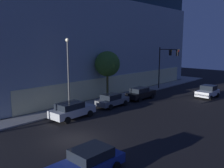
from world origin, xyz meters
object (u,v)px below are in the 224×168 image
modern_building (62,39)px  car_white (208,92)px  street_lamp_sidewalk (68,66)px  car_grey (112,100)px  sidewalk_tree (107,64)px  car_silver (72,110)px  traffic_light_far_corner (166,60)px  car_blue (88,161)px  car_black (141,93)px

modern_building → car_white: bearing=-76.5°
street_lamp_sidewalk → car_grey: 6.81m
sidewalk_tree → car_silver: (-8.49, -3.15, -3.98)m
sidewalk_tree → modern_building: bearing=74.6°
traffic_light_far_corner → street_lamp_sidewalk: street_lamp_sidewalk is taller
modern_building → car_grey: (-6.75, -19.17, -7.53)m
modern_building → street_lamp_sidewalk: modern_building is taller
modern_building → sidewalk_tree: modern_building is taller
car_silver → modern_building: bearing=56.2°
car_blue → car_grey: (12.21, 9.42, 0.03)m
traffic_light_far_corner → car_silver: traffic_light_far_corner is taller
sidewalk_tree → car_blue: bearing=-139.5°
street_lamp_sidewalk → sidewalk_tree: bearing=6.6°
car_blue → car_grey: size_ratio=1.05×
car_blue → sidewalk_tree: bearing=40.5°
street_lamp_sidewalk → car_silver: bearing=-121.6°
modern_building → car_black: (-1.20, -19.35, -7.51)m
sidewalk_tree → car_silver: sidewalk_tree is taller
modern_building → sidewalk_tree: (-4.47, -16.19, -3.48)m
sidewalk_tree → car_grey: (-2.29, -2.98, -4.05)m
street_lamp_sidewalk → car_white: street_lamp_sidewalk is taller
street_lamp_sidewalk → car_blue: (-7.44, -11.58, -4.39)m
street_lamp_sidewalk → car_black: (10.32, -2.35, -4.34)m
modern_building → traffic_light_far_corner: (7.10, -18.29, -3.37)m
car_blue → car_grey: 15.42m
street_lamp_sidewalk → car_blue: 14.45m
car_white → car_blue: bearing=-173.4°
modern_building → street_lamp_sidewalk: (-11.52, -17.01, -3.17)m
traffic_light_far_corner → sidewalk_tree: bearing=169.7°
car_grey → traffic_light_far_corner: bearing=3.6°
car_white → traffic_light_far_corner: bearing=82.8°
sidewalk_tree → car_white: sidewalk_tree is taller
car_blue → car_white: (25.14, 2.93, 0.07)m
traffic_light_far_corner → sidewalk_tree: traffic_light_far_corner is taller
traffic_light_far_corner → car_grey: (-13.85, -0.87, -4.16)m
car_grey → car_white: (12.93, -6.49, 0.04)m
street_lamp_sidewalk → sidewalk_tree: 7.11m
car_black → car_blue: bearing=-152.5°
traffic_light_far_corner → car_white: traffic_light_far_corner is taller
modern_building → car_black: modern_building is taller
modern_building → car_white: modern_building is taller
car_white → sidewalk_tree: bearing=138.3°
traffic_light_far_corner → car_white: bearing=-97.2°
street_lamp_sidewalk → car_silver: 5.09m
traffic_light_far_corner → car_black: (-8.30, -1.06, -4.14)m
car_blue → car_black: (17.76, 9.23, 0.05)m
traffic_light_far_corner → car_silver: bearing=-177.0°
car_black → car_white: car_white is taller
car_black → car_silver: bearing=179.9°
car_blue → car_silver: bearing=57.0°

